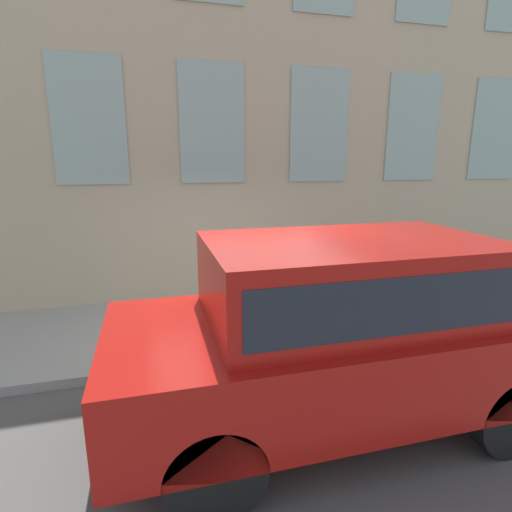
% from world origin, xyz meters
% --- Properties ---
extents(ground_plane, '(80.00, 80.00, 0.00)m').
position_xyz_m(ground_plane, '(0.00, 0.00, 0.00)').
color(ground_plane, '#514F4C').
extents(sidewalk, '(2.62, 60.00, 0.13)m').
position_xyz_m(sidewalk, '(1.31, 0.00, 0.06)').
color(sidewalk, '#9E9B93').
rests_on(sidewalk, ground_plane).
extents(building_facade, '(0.33, 40.00, 8.53)m').
position_xyz_m(building_facade, '(2.77, 0.00, 4.27)').
color(building_facade, '#C6B793').
rests_on(building_facade, ground_plane).
extents(fire_hydrant, '(0.36, 0.47, 0.69)m').
position_xyz_m(fire_hydrant, '(0.47, 0.05, 0.48)').
color(fire_hydrant, gold).
rests_on(fire_hydrant, sidewalk).
extents(person, '(0.33, 0.22, 1.37)m').
position_xyz_m(person, '(1.01, -0.65, 0.95)').
color(person, '#726651').
rests_on(person, sidewalk).
extents(parked_truck_red_near, '(1.89, 4.42, 1.95)m').
position_xyz_m(parked_truck_red_near, '(-1.37, -0.61, 1.11)').
color(parked_truck_red_near, black).
rests_on(parked_truck_red_near, ground_plane).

